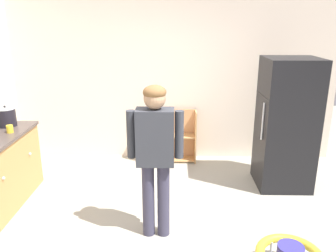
{
  "coord_description": "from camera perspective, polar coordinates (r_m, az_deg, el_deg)",
  "views": [
    {
      "loc": [
        0.01,
        -3.11,
        2.23
      ],
      "look_at": [
        -0.06,
        0.44,
        1.12
      ],
      "focal_mm": 36.21,
      "sensor_mm": 36.0,
      "label": 1
    }
  ],
  "objects": [
    {
      "name": "bookshelf",
      "position": [
        5.58,
        0.02,
        -2.14
      ],
      "size": [
        0.8,
        0.28,
        0.85
      ],
      "color": "tan",
      "rests_on": "ground"
    },
    {
      "name": "refrigerator",
      "position": [
        4.85,
        19.27,
        0.28
      ],
      "size": [
        0.73,
        0.68,
        1.78
      ],
      "color": "black",
      "rests_on": "ground"
    },
    {
      "name": "crock_pot",
      "position": [
        4.92,
        -25.6,
        1.42
      ],
      "size": [
        0.25,
        0.25,
        0.28
      ],
      "color": "black",
      "rests_on": "kitchen_counter"
    },
    {
      "name": "yellow_cup",
      "position": [
        4.63,
        -25.08,
        -0.46
      ],
      "size": [
        0.08,
        0.08,
        0.09
      ],
      "primitive_type": "cylinder",
      "color": "yellow",
      "rests_on": "kitchen_counter"
    },
    {
      "name": "ground_plane",
      "position": [
        3.83,
        0.79,
        -18.3
      ],
      "size": [
        12.0,
        12.0,
        0.0
      ],
      "primitive_type": "plane",
      "color": "#A6A394",
      "rests_on": "ground"
    },
    {
      "name": "standing_person",
      "position": [
        3.42,
        -2.15,
        -3.77
      ],
      "size": [
        0.57,
        0.23,
        1.64
      ],
      "color": "#3A384D",
      "rests_on": "ground"
    },
    {
      "name": "back_wall",
      "position": [
        5.51,
        1.04,
        8.12
      ],
      "size": [
        5.2,
        0.06,
        2.7
      ],
      "primitive_type": "cube",
      "color": "#EFDDC8",
      "rests_on": "ground"
    }
  ]
}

